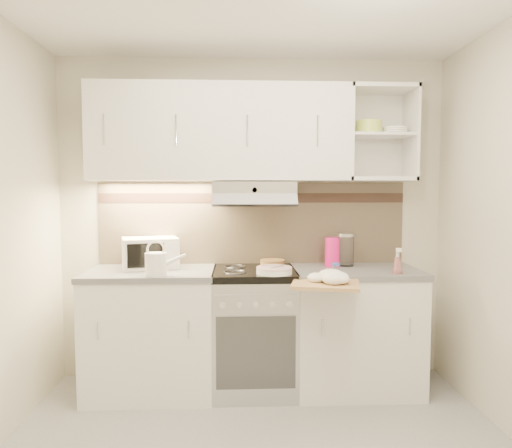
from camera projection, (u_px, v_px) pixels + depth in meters
name	position (u px, v px, depth m)	size (l,w,h in m)	color
room_shell	(260.00, 163.00, 2.56)	(3.04, 2.84, 2.52)	beige
base_cabinet_left	(152.00, 334.00, 3.34)	(0.90, 0.60, 0.86)	white
worktop_left	(151.00, 273.00, 3.31)	(0.92, 0.62, 0.04)	slate
base_cabinet_right	(354.00, 331.00, 3.40)	(0.90, 0.60, 0.86)	white
worktop_right	(355.00, 271.00, 3.37)	(0.92, 0.62, 0.04)	slate
electric_range	(254.00, 330.00, 3.37)	(0.60, 0.60, 0.90)	#B7B7BC
microwave	(150.00, 253.00, 3.41)	(0.46, 0.39, 0.22)	white
watering_can	(157.00, 263.00, 3.08)	(0.28, 0.14, 0.24)	white
plate_stack	(274.00, 270.00, 3.16)	(0.25, 0.25, 0.05)	white
bread_loaf	(273.00, 263.00, 3.50)	(0.19, 0.19, 0.05)	#A98139
pink_pitcher	(332.00, 252.00, 3.47)	(0.12, 0.11, 0.22)	#F11579
glass_jar	(346.00, 249.00, 3.50)	(0.13, 0.13, 0.25)	silver
spice_jar	(336.00, 268.00, 3.14)	(0.05, 0.05, 0.08)	white
spray_bottle	(397.00, 263.00, 3.16)	(0.07, 0.07, 0.19)	pink
cutting_board	(326.00, 283.00, 2.96)	(0.42, 0.38, 0.02)	tan
dish_towel	(326.00, 276.00, 2.95)	(0.30, 0.25, 0.08)	silver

